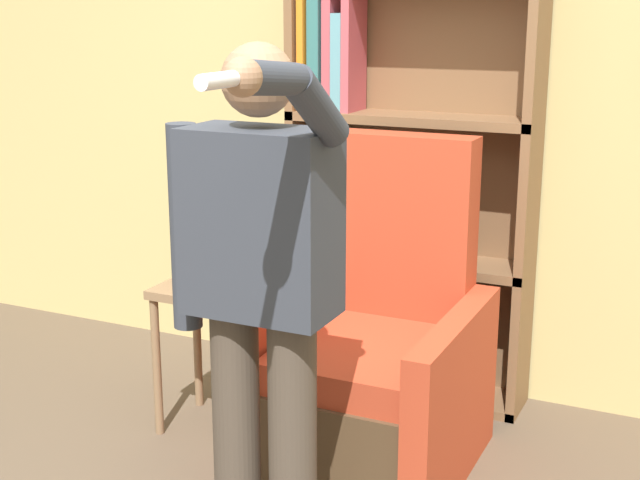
{
  "coord_description": "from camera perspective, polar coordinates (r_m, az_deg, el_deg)",
  "views": [
    {
      "loc": [
        1.43,
        -1.84,
        1.75
      ],
      "look_at": [
        0.22,
        0.74,
        1.0
      ],
      "focal_mm": 50.0,
      "sensor_mm": 36.0,
      "label": 1
    }
  ],
  "objects": [
    {
      "name": "wall_back",
      "position": [
        4.14,
        5.08,
        9.8
      ],
      "size": [
        8.0,
        0.11,
        2.8
      ],
      "color": "tan",
      "rests_on": "ground_plane"
    },
    {
      "name": "bookcase",
      "position": [
        4.05,
        4.12,
        3.32
      ],
      "size": [
        1.1,
        0.28,
        1.92
      ],
      "color": "brown",
      "rests_on": "ground_plane"
    },
    {
      "name": "armchair",
      "position": [
        3.53,
        3.39,
        -8.18
      ],
      "size": [
        0.8,
        0.89,
        1.26
      ],
      "color": "#4C3823",
      "rests_on": "ground_plane"
    },
    {
      "name": "person_standing",
      "position": [
        2.64,
        -3.92,
        -2.86
      ],
      "size": [
        0.59,
        0.78,
        1.66
      ],
      "color": "#473D33",
      "rests_on": "ground_plane"
    },
    {
      "name": "side_table",
      "position": [
        3.77,
        -7.26,
        -4.93
      ],
      "size": [
        0.36,
        0.36,
        0.64
      ],
      "color": "#846647",
      "rests_on": "ground_plane"
    },
    {
      "name": "table_lamp",
      "position": [
        3.64,
        -7.48,
        1.69
      ],
      "size": [
        0.26,
        0.26,
        0.4
      ],
      "color": "gold",
      "rests_on": "side_table"
    }
  ]
}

